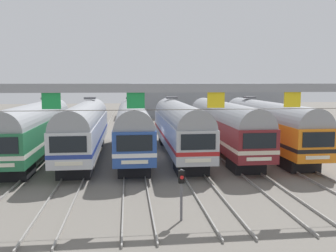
{
  "coord_description": "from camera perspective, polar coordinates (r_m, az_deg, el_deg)",
  "views": [
    {
      "loc": [
        -2.48,
        -31.64,
        6.56
      ],
      "look_at": [
        1.4,
        2.66,
        2.32
      ],
      "focal_mm": 38.55,
      "sensor_mm": 36.0,
      "label": 1
    }
  ],
  "objects": [
    {
      "name": "catenary_gantry",
      "position": [
        18.35,
        1.32,
        3.22
      ],
      "size": [
        25.81,
        0.44,
        6.97
      ],
      "color": "gray",
      "rests_on": "ground"
    },
    {
      "name": "commuter_train_silver",
      "position": [
        32.09,
        -13.02,
        -0.11
      ],
      "size": [
        2.88,
        18.06,
        5.05
      ],
      "color": "silver",
      "rests_on": "ground"
    },
    {
      "name": "ground_plane",
      "position": [
        32.41,
        -1.95,
        -4.68
      ],
      "size": [
        160.0,
        160.0,
        0.0
      ],
      "primitive_type": "plane",
      "color": "slate"
    },
    {
      "name": "commuter_train_blue",
      "position": [
        31.88,
        -5.65,
        -0.01
      ],
      "size": [
        2.88,
        18.06,
        5.05
      ],
      "color": "#284C9E",
      "rests_on": "ground"
    },
    {
      "name": "commuter_train_stainless",
      "position": [
        32.2,
        1.69,
        0.09
      ],
      "size": [
        2.88,
        18.06,
        5.05
      ],
      "color": "#B2B5BA",
      "rests_on": "ground"
    },
    {
      "name": "maintenance_building",
      "position": [
        71.05,
        5.8,
        4.19
      ],
      "size": [
        29.21,
        10.0,
        6.25
      ],
      "primitive_type": "cube",
      "color": "gray",
      "rests_on": "ground"
    },
    {
      "name": "yard_signal_mast",
      "position": [
        17.16,
        2.14,
        -9.28
      ],
      "size": [
        0.28,
        0.35,
        2.49
      ],
      "color": "#59595E",
      "rests_on": "ground"
    },
    {
      "name": "commuter_train_maroon",
      "position": [
        33.03,
        8.77,
        0.18
      ],
      "size": [
        2.88,
        18.06,
        4.77
      ],
      "color": "maroon",
      "rests_on": "ground"
    },
    {
      "name": "commuter_train_green",
      "position": [
        32.82,
        -20.17,
        -0.21
      ],
      "size": [
        2.88,
        18.06,
        5.05
      ],
      "color": "#236B42",
      "rests_on": "ground"
    },
    {
      "name": "track_bed",
      "position": [
        49.13,
        -3.51,
        -0.6
      ],
      "size": [
        22.07,
        70.0,
        0.15
      ],
      "color": "gray",
      "rests_on": "ground"
    },
    {
      "name": "commuter_train_orange",
      "position": [
        34.34,
        15.41,
        0.27
      ],
      "size": [
        2.88,
        18.06,
        5.05
      ],
      "color": "orange",
      "rests_on": "ground"
    }
  ]
}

